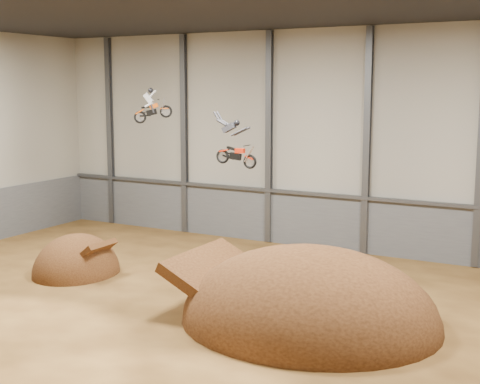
% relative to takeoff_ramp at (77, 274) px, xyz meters
% --- Properties ---
extents(floor, '(40.00, 40.00, 0.00)m').
position_rel_takeoff_ramp_xyz_m(floor, '(9.36, -2.72, 0.00)').
color(floor, '#4C3014').
rests_on(floor, ground).
extents(back_wall, '(40.00, 0.10, 14.00)m').
position_rel_takeoff_ramp_xyz_m(back_wall, '(9.36, 12.28, 7.00)').
color(back_wall, '#A09C8E').
rests_on(back_wall, ground).
extents(ceiling, '(40.00, 40.00, 0.00)m').
position_rel_takeoff_ramp_xyz_m(ceiling, '(9.36, -2.72, 14.00)').
color(ceiling, black).
rests_on(ceiling, back_wall).
extents(lower_band_back, '(39.80, 0.18, 3.50)m').
position_rel_takeoff_ramp_xyz_m(lower_band_back, '(9.36, 12.18, 1.75)').
color(lower_band_back, '#5A5D62').
rests_on(lower_band_back, ground).
extents(steel_rail, '(39.80, 0.35, 0.20)m').
position_rel_takeoff_ramp_xyz_m(steel_rail, '(9.36, 12.03, 3.55)').
color(steel_rail, '#47494F').
rests_on(steel_rail, lower_band_back).
extents(steel_column_0, '(0.40, 0.36, 13.90)m').
position_rel_takeoff_ramp_xyz_m(steel_column_0, '(-7.31, 12.08, 7.00)').
color(steel_column_0, '#47494F').
rests_on(steel_column_0, ground).
extents(steel_column_1, '(0.40, 0.36, 13.90)m').
position_rel_takeoff_ramp_xyz_m(steel_column_1, '(-0.64, 12.08, 7.00)').
color(steel_column_1, '#47494F').
rests_on(steel_column_1, ground).
extents(steel_column_2, '(0.40, 0.36, 13.90)m').
position_rel_takeoff_ramp_xyz_m(steel_column_2, '(6.03, 12.08, 7.00)').
color(steel_column_2, '#47494F').
rests_on(steel_column_2, ground).
extents(steel_column_3, '(0.40, 0.36, 13.90)m').
position_rel_takeoff_ramp_xyz_m(steel_column_3, '(12.69, 12.08, 7.00)').
color(steel_column_3, '#47494F').
rests_on(steel_column_3, ground).
extents(takeoff_ramp, '(4.51, 5.20, 4.51)m').
position_rel_takeoff_ramp_xyz_m(takeoff_ramp, '(0.00, 0.00, 0.00)').
color(takeoff_ramp, '#371D0D').
rests_on(takeoff_ramp, ground).
extents(landing_ramp, '(11.67, 10.32, 6.73)m').
position_rel_takeoff_ramp_xyz_m(landing_ramp, '(14.48, -1.04, 0.00)').
color(landing_ramp, '#371D0D').
rests_on(landing_ramp, ground).
extents(fmx_rider_a, '(2.64, 1.98, 2.40)m').
position_rel_takeoff_ramp_xyz_m(fmx_rider_a, '(2.95, 3.59, 9.46)').
color(fmx_rider_a, '#DB560E').
extents(fmx_rider_b, '(3.31, 0.96, 2.91)m').
position_rel_takeoff_ramp_xyz_m(fmx_rider_b, '(9.24, 1.71, 7.70)').
color(fmx_rider_b, red).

